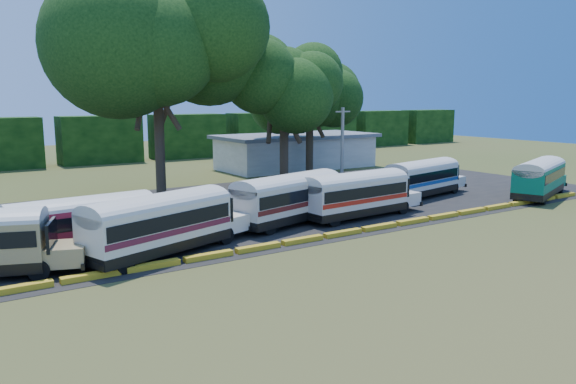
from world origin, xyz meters
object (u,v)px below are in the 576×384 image
bus_cream_west (161,221)px  tree_west (156,40)px  bus_red (85,220)px  bus_white_red (357,192)px  bus_teal (540,176)px

bus_cream_west → tree_west: (6.03, 15.71, 10.87)m
bus_red → bus_white_red: bearing=-9.3°
bus_cream_west → tree_west: bearing=50.8°
bus_red → bus_teal: bus_teal is taller
bus_cream_west → tree_west: tree_west is taller
bus_red → bus_cream_west: size_ratio=0.91×
bus_red → bus_cream_west: 4.29m
bus_red → bus_white_red: 17.99m
bus_teal → tree_west: (-26.68, 16.67, 10.91)m
bus_white_red → tree_west: (-8.71, 14.33, 10.93)m
bus_cream_west → tree_west: 20.04m
tree_west → bus_cream_west: bearing=-111.0°
bus_red → bus_teal: 36.10m
bus_red → bus_cream_west: (3.19, -2.86, 0.12)m
bus_teal → bus_cream_west: bearing=158.1°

